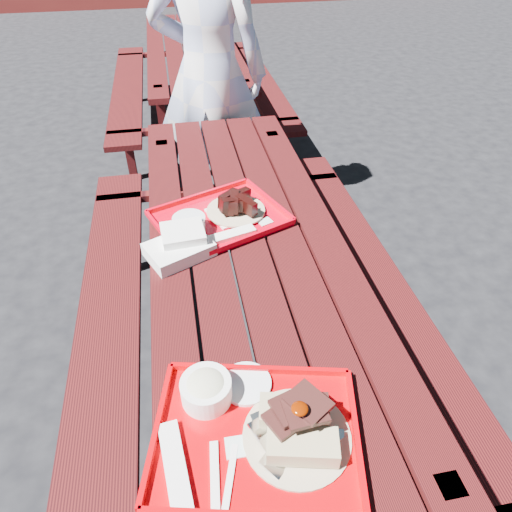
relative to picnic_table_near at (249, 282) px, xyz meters
name	(u,v)px	position (x,y,z in m)	size (l,w,h in m)	color
ground	(250,368)	(0.00, 0.00, -0.56)	(60.00, 60.00, 0.00)	black
picnic_table_near	(249,282)	(0.00, 0.00, 0.00)	(1.41, 2.40, 0.75)	#430D0C
picnic_table_far	(193,68)	(0.00, 2.80, 0.00)	(1.41, 2.40, 0.75)	#430D0C
near_tray	(256,421)	(-0.11, -0.74, 0.23)	(0.58, 0.49, 0.16)	#C60007
far_tray	(219,217)	(-0.09, 0.17, 0.21)	(0.59, 0.53, 0.08)	red
white_cloth	(180,245)	(-0.25, 0.00, 0.23)	(0.27, 0.24, 0.09)	white
person	(209,73)	(0.02, 1.42, 0.38)	(0.69, 0.45, 1.89)	#C0D0FF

